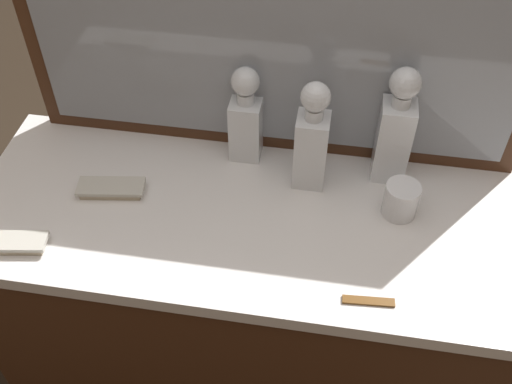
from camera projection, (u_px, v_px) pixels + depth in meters
The scene contains 10 objects.
ground_plane at pixel (256, 380), 2.06m from camera, with size 6.00×6.00×0.00m, color #2D2319.
dresser at pixel (256, 312), 1.75m from camera, with size 1.40×0.55×0.84m.
dresser_mirror at pixel (274, 46), 1.41m from camera, with size 1.25×0.03×0.61m.
crystal_decanter_far_right at pixel (394, 135), 1.46m from camera, with size 0.08×0.08×0.32m.
crystal_decanter_center at pixel (246, 122), 1.53m from camera, with size 0.08×0.08×0.27m.
crystal_decanter_left at pixel (311, 144), 1.45m from camera, with size 0.08×0.08×0.30m.
crystal_tumbler_center at pixel (401, 201), 1.43m from camera, with size 0.08×0.08×0.09m.
silver_brush_far_right at pixel (111, 188), 1.50m from camera, with size 0.17×0.09×0.02m.
silver_brush_right at pixel (15, 243), 1.37m from camera, with size 0.16×0.08×0.02m.
tortoiseshell_comb at pixel (368, 301), 1.28m from camera, with size 0.11×0.03×0.01m.
Camera 1 is at (0.16, -0.96, 1.93)m, focal length 42.36 mm.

